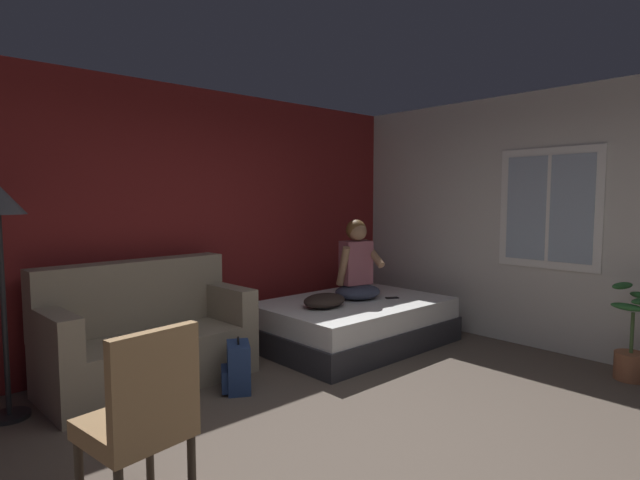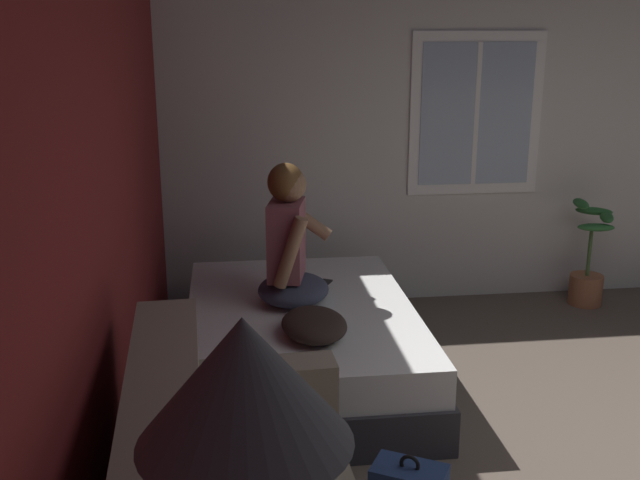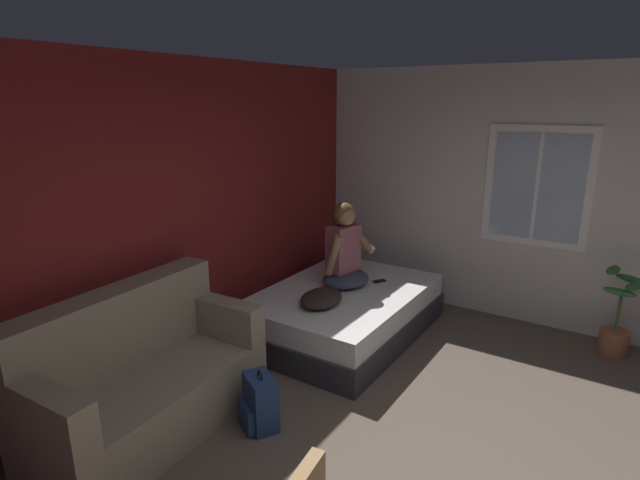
# 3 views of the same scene
# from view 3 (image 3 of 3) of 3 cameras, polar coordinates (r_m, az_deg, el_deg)

# --- Properties ---
(wall_back_accent) EXTENTS (11.16, 0.16, 2.70)m
(wall_back_accent) POSITION_cam_3_polar(r_m,az_deg,el_deg) (4.25, -21.36, 1.13)
(wall_back_accent) COLOR maroon
(wall_back_accent) RESTS_ON ground
(wall_side_with_window) EXTENTS (0.19, 7.02, 2.70)m
(wall_side_with_window) POSITION_cam_3_polar(r_m,az_deg,el_deg) (5.63, 27.53, 3.80)
(wall_side_with_window) COLOR silver
(wall_side_with_window) RESTS_ON ground
(bed) EXTENTS (2.02, 1.42, 0.48)m
(bed) POSITION_cam_3_polar(r_m,az_deg,el_deg) (5.20, 2.69, -8.17)
(bed) COLOR #2D2D33
(bed) RESTS_ON ground
(couch) EXTENTS (1.74, 0.90, 1.04)m
(couch) POSITION_cam_3_polar(r_m,az_deg,el_deg) (3.96, -19.64, -14.75)
(couch) COLOR gray
(couch) RESTS_ON ground
(person_seated) EXTENTS (0.60, 0.54, 0.88)m
(person_seated) POSITION_cam_3_polar(r_m,az_deg,el_deg) (5.10, 2.84, -1.47)
(person_seated) COLOR #383D51
(person_seated) RESTS_ON bed
(backpack) EXTENTS (0.33, 0.35, 0.46)m
(backpack) POSITION_cam_3_polar(r_m,az_deg,el_deg) (3.88, -6.92, -18.00)
(backpack) COLOR navy
(backpack) RESTS_ON ground
(throw_pillow) EXTENTS (0.50, 0.39, 0.14)m
(throw_pillow) POSITION_cam_3_polar(r_m,az_deg,el_deg) (4.71, 0.15, -6.67)
(throw_pillow) COLOR #2D231E
(throw_pillow) RESTS_ON bed
(cell_phone) EXTENTS (0.16, 0.13, 0.01)m
(cell_phone) POSITION_cam_3_polar(r_m,az_deg,el_deg) (5.35, 6.79, -4.69)
(cell_phone) COLOR black
(cell_phone) RESTS_ON bed
(potted_plant) EXTENTS (0.39, 0.37, 0.85)m
(potted_plant) POSITION_cam_3_polar(r_m,az_deg,el_deg) (5.52, 30.78, -8.32)
(potted_plant) COLOR #995B3D
(potted_plant) RESTS_ON ground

